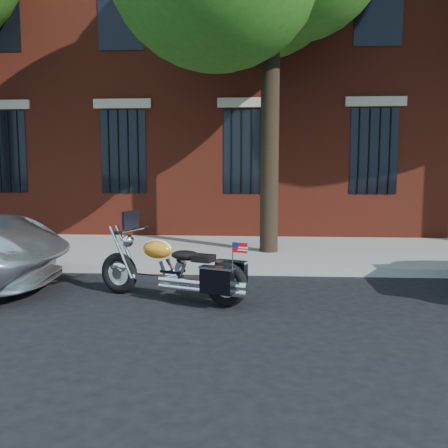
{
  "coord_description": "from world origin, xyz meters",
  "views": [
    {
      "loc": [
        0.27,
        -7.02,
        1.83
      ],
      "look_at": [
        -0.26,
        0.8,
        0.94
      ],
      "focal_mm": 40.0,
      "sensor_mm": 36.0,
      "label": 1
    }
  ],
  "objects": [
    {
      "name": "motorcycle",
      "position": [
        -0.81,
        -0.38,
        0.41
      ],
      "size": [
        2.2,
        1.23,
        1.21
      ],
      "rotation": [
        0.0,
        0.0,
        -0.35
      ],
      "color": "black",
      "rests_on": "ground"
    },
    {
      "name": "sidewalk",
      "position": [
        0.0,
        3.26,
        0.07
      ],
      "size": [
        40.0,
        3.6,
        0.15
      ],
      "primitive_type": "cube",
      "color": "gray",
      "rests_on": "ground"
    },
    {
      "name": "building",
      "position": [
        0.0,
        10.06,
        6.0
      ],
      "size": [
        26.0,
        10.08,
        12.0
      ],
      "color": "maroon",
      "rests_on": "ground"
    },
    {
      "name": "ground",
      "position": [
        0.0,
        0.0,
        0.0
      ],
      "size": [
        120.0,
        120.0,
        0.0
      ],
      "primitive_type": "plane",
      "color": "black",
      "rests_on": "ground"
    },
    {
      "name": "curb",
      "position": [
        0.0,
        1.38,
        0.07
      ],
      "size": [
        40.0,
        0.16,
        0.15
      ],
      "primitive_type": "cube",
      "color": "gray",
      "rests_on": "ground"
    }
  ]
}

